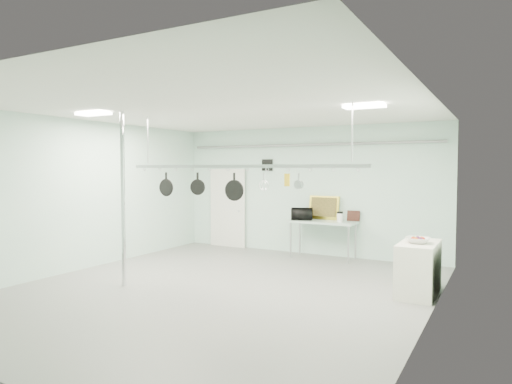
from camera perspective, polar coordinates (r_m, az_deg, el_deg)
The scene contains 25 objects.
floor at distance 8.32m, azimuth -4.60°, elevation -12.11°, with size 8.00×8.00×0.00m, color gray.
ceiling at distance 8.10m, azimuth -4.70°, elevation 10.25°, with size 7.00×8.00×0.02m, color silver.
back_wall at distance 11.59m, azimuth 6.29°, elevation 0.17°, with size 7.00×0.02×3.20m, color silver.
right_wall at distance 6.79m, azimuth 20.77°, elevation -1.97°, with size 0.02×8.00×3.20m, color silver.
door at distance 12.64m, azimuth -3.50°, elevation -2.08°, with size 1.10×0.10×2.20m, color silver.
wall_vent at distance 12.02m, azimuth 1.41°, elevation 3.39°, with size 0.30×0.04×0.30m, color black.
conduit_pipe at distance 11.50m, azimuth 6.15°, elevation 5.88°, with size 0.07×0.07×6.60m, color gray.
chrome_pole at distance 8.67m, azimuth -16.30°, elevation -0.87°, with size 0.08×0.08×3.20m, color silver.
prep_table at distance 11.07m, azimuth 8.37°, elevation -3.96°, with size 1.60×0.70×0.91m.
side_cabinet at distance 8.38m, azimuth 19.65°, elevation -9.00°, with size 0.60×1.20×0.90m, color white.
pot_rack at distance 8.18m, azimuth -2.33°, elevation 3.44°, with size 4.80×0.06×1.00m.
light_panel_left at distance 8.93m, azimuth -19.66°, elevation 9.21°, with size 0.65×0.30×0.05m, color white.
light_panel_right at distance 7.64m, azimuth 13.38°, elevation 10.39°, with size 0.65×0.30×0.05m, color white.
microwave at distance 11.20m, azimuth 5.77°, elevation -2.75°, with size 0.52×0.35×0.29m, color black.
coffee_canister at distance 10.87m, azimuth 10.44°, elevation -3.17°, with size 0.14×0.14×0.21m, color white.
painting_large at distance 11.34m, azimuth 8.48°, elevation -1.95°, with size 0.78×0.05×0.58m, color gold.
painting_small at distance 11.12m, azimuth 12.09°, elevation -2.94°, with size 0.30×0.04×0.25m, color #341912.
fruit_bowl at distance 8.20m, azimuth 19.57°, elevation -5.71°, with size 0.40×0.40×0.10m, color silver.
skillet_left at distance 9.14m, azimuth -11.17°, elevation 1.03°, with size 0.34×0.06×0.45m, color black, non-canonical shape.
skillet_mid at distance 8.67m, azimuth -7.31°, elevation 1.09°, with size 0.29×0.06×0.41m, color black, non-canonical shape.
skillet_right at distance 8.22m, azimuth -2.74°, elevation 0.63°, with size 0.38×0.06×0.52m, color black, non-canonical shape.
whisk at distance 7.92m, azimuth 1.00°, elevation 1.24°, with size 0.17×0.17×0.32m, color silver, non-canonical shape.
grater at distance 7.72m, azimuth 3.91°, elevation 1.52°, with size 0.10×0.02×0.23m, color orange, non-canonical shape.
saucepan at distance 7.63m, azimuth 5.36°, elevation 1.39°, with size 0.15×0.09×0.26m, color #BBBBC1, non-canonical shape.
fruit_cluster at distance 8.20m, azimuth 19.58°, elevation -5.43°, with size 0.24×0.24×0.09m, color #AA240F, non-canonical shape.
Camera 1 is at (4.43, -6.70, 2.16)m, focal length 32.00 mm.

